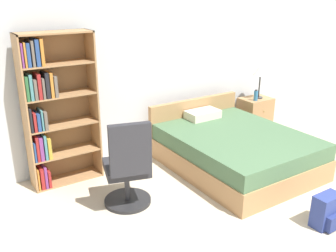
{
  "coord_description": "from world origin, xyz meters",
  "views": [
    {
      "loc": [
        -2.71,
        -1.43,
        2.33
      ],
      "look_at": [
        -0.51,
        1.98,
        0.85
      ],
      "focal_mm": 40.0,
      "sensor_mm": 36.0,
      "label": 1
    }
  ],
  "objects_px": {
    "office_chair": "(128,169)",
    "backpack_blue": "(327,212)",
    "bookshelf": "(51,109)",
    "nightstand": "(255,115)",
    "bed": "(232,148)",
    "water_bottle": "(256,95)",
    "table_lamp": "(261,71)"
  },
  "relations": [
    {
      "from": "bed",
      "to": "water_bottle",
      "type": "height_order",
      "value": "water_bottle"
    },
    {
      "from": "nightstand",
      "to": "backpack_blue",
      "type": "xyz_separation_m",
      "value": [
        -1.36,
        -2.41,
        -0.13
      ]
    },
    {
      "from": "office_chair",
      "to": "backpack_blue",
      "type": "bearing_deg",
      "value": -42.75
    },
    {
      "from": "water_bottle",
      "to": "bed",
      "type": "bearing_deg",
      "value": -147.61
    },
    {
      "from": "backpack_blue",
      "to": "bed",
      "type": "bearing_deg",
      "value": 85.16
    },
    {
      "from": "office_chair",
      "to": "water_bottle",
      "type": "relative_size",
      "value": 5.78
    },
    {
      "from": "bed",
      "to": "office_chair",
      "type": "distance_m",
      "value": 1.72
    },
    {
      "from": "bookshelf",
      "to": "office_chair",
      "type": "xyz_separation_m",
      "value": [
        0.49,
        -1.02,
        -0.5
      ]
    },
    {
      "from": "bookshelf",
      "to": "office_chair",
      "type": "relative_size",
      "value": 1.77
    },
    {
      "from": "table_lamp",
      "to": "bed",
      "type": "bearing_deg",
      "value": -148.03
    },
    {
      "from": "table_lamp",
      "to": "water_bottle",
      "type": "bearing_deg",
      "value": -151.09
    },
    {
      "from": "office_chair",
      "to": "backpack_blue",
      "type": "xyz_separation_m",
      "value": [
        1.56,
        -1.44,
        -0.3
      ]
    },
    {
      "from": "bookshelf",
      "to": "nightstand",
      "type": "bearing_deg",
      "value": -0.93
    },
    {
      "from": "bed",
      "to": "nightstand",
      "type": "xyz_separation_m",
      "value": [
        1.23,
        0.8,
        0.04
      ]
    },
    {
      "from": "bed",
      "to": "nightstand",
      "type": "bearing_deg",
      "value": 33.17
    },
    {
      "from": "table_lamp",
      "to": "backpack_blue",
      "type": "height_order",
      "value": "table_lamp"
    },
    {
      "from": "office_chair",
      "to": "table_lamp",
      "type": "relative_size",
      "value": 1.85
    },
    {
      "from": "bed",
      "to": "backpack_blue",
      "type": "bearing_deg",
      "value": -94.84
    },
    {
      "from": "bed",
      "to": "nightstand",
      "type": "distance_m",
      "value": 1.47
    },
    {
      "from": "bookshelf",
      "to": "nightstand",
      "type": "height_order",
      "value": "bookshelf"
    },
    {
      "from": "water_bottle",
      "to": "backpack_blue",
      "type": "xyz_separation_m",
      "value": [
        -1.25,
        -2.31,
        -0.52
      ]
    },
    {
      "from": "bookshelf",
      "to": "backpack_blue",
      "type": "bearing_deg",
      "value": -50.23
    },
    {
      "from": "water_bottle",
      "to": "nightstand",
      "type": "bearing_deg",
      "value": 39.98
    },
    {
      "from": "bed",
      "to": "table_lamp",
      "type": "xyz_separation_m",
      "value": [
        1.27,
        0.79,
        0.81
      ]
    },
    {
      "from": "nightstand",
      "to": "backpack_blue",
      "type": "bearing_deg",
      "value": -119.49
    },
    {
      "from": "table_lamp",
      "to": "water_bottle",
      "type": "height_order",
      "value": "table_lamp"
    },
    {
      "from": "office_chair",
      "to": "nightstand",
      "type": "bearing_deg",
      "value": 18.35
    },
    {
      "from": "water_bottle",
      "to": "bookshelf",
      "type": "bearing_deg",
      "value": 177.35
    },
    {
      "from": "bookshelf",
      "to": "water_bottle",
      "type": "distance_m",
      "value": 3.31
    },
    {
      "from": "bookshelf",
      "to": "bed",
      "type": "relative_size",
      "value": 0.94
    },
    {
      "from": "water_bottle",
      "to": "table_lamp",
      "type": "bearing_deg",
      "value": 28.91
    },
    {
      "from": "bed",
      "to": "nightstand",
      "type": "height_order",
      "value": "bed"
    }
  ]
}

